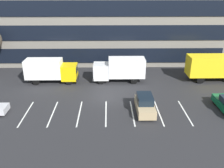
{
  "coord_description": "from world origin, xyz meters",
  "views": [
    {
      "loc": [
        0.27,
        -26.23,
        12.72
      ],
      "look_at": [
        0.71,
        0.8,
        1.4
      ],
      "focal_mm": 38.99,
      "sensor_mm": 36.0,
      "label": 1
    }
  ],
  "objects_px": {
    "box_truck_white": "(120,69)",
    "suv_tan": "(145,104)",
    "box_truck_yellow_all": "(214,67)",
    "box_truck_yellow": "(51,70)"
  },
  "relations": [
    {
      "from": "suv_tan",
      "to": "box_truck_yellow",
      "type": "bearing_deg",
      "value": 143.57
    },
    {
      "from": "box_truck_yellow",
      "to": "box_truck_yellow_all",
      "type": "bearing_deg",
      "value": 0.78
    },
    {
      "from": "box_truck_yellow",
      "to": "suv_tan",
      "type": "distance_m",
      "value": 14.49
    },
    {
      "from": "box_truck_yellow_all",
      "to": "suv_tan",
      "type": "bearing_deg",
      "value": -140.37
    },
    {
      "from": "box_truck_white",
      "to": "suv_tan",
      "type": "relative_size",
      "value": 1.7
    },
    {
      "from": "box_truck_white",
      "to": "box_truck_yellow_all",
      "type": "xyz_separation_m",
      "value": [
        12.95,
        0.1,
        0.15
      ]
    },
    {
      "from": "suv_tan",
      "to": "box_truck_yellow_all",
      "type": "bearing_deg",
      "value": 39.63
    },
    {
      "from": "box_truck_white",
      "to": "suv_tan",
      "type": "height_order",
      "value": "box_truck_white"
    },
    {
      "from": "box_truck_white",
      "to": "box_truck_yellow",
      "type": "bearing_deg",
      "value": -178.79
    },
    {
      "from": "box_truck_white",
      "to": "box_truck_yellow_all",
      "type": "distance_m",
      "value": 12.95
    }
  ]
}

